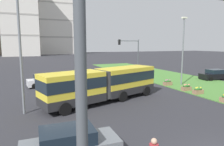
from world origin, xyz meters
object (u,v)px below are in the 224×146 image
at_px(traffic_light_far_right, 132,52).
at_px(apartment_tower_centre, 55,14).
at_px(articulated_bus, 104,84).
at_px(car_grey_wagon, 70,146).
at_px(car_white_van, 45,80).
at_px(streetlight_left, 20,45).
at_px(car_black_sedan, 215,75).
at_px(flower_planter_4, 186,88).
at_px(streetlight_median, 183,48).
at_px(flower_planter_3, 198,91).
at_px(flower_planter_5, 168,83).
at_px(traffic_light_near_left, 151,108).
at_px(apartment_tower_westcentre, 20,17).

relative_size(traffic_light_far_right, apartment_tower_centre, 0.14).
bearing_deg(articulated_bus, car_grey_wagon, -119.57).
xyz_separation_m(car_white_van, car_grey_wagon, (-0.50, -18.00, 0.00)).
bearing_deg(car_white_van, articulated_bus, -64.74).
bearing_deg(streetlight_left, articulated_bus, 6.97).
distance_m(car_black_sedan, flower_planter_4, 10.33).
relative_size(car_white_van, streetlight_left, 0.48).
relative_size(car_white_van, streetlight_median, 0.52).
height_order(flower_planter_3, flower_planter_4, same).
distance_m(flower_planter_3, flower_planter_4, 1.70).
bearing_deg(flower_planter_4, streetlight_median, 57.10).
height_order(car_grey_wagon, flower_planter_3, car_grey_wagon).
bearing_deg(flower_planter_4, flower_planter_5, 90.00).
relative_size(flower_planter_5, traffic_light_near_left, 0.17).
bearing_deg(traffic_light_far_right, car_black_sedan, -28.71).
bearing_deg(car_black_sedan, apartment_tower_westcentre, 108.12).
relative_size(car_grey_wagon, streetlight_left, 0.47).
bearing_deg(flower_planter_4, car_black_sedan, 23.89).
bearing_deg(car_white_van, flower_planter_4, -32.39).
height_order(car_black_sedan, apartment_tower_westcentre, apartment_tower_westcentre).
bearing_deg(flower_planter_3, apartment_tower_centre, 89.98).
distance_m(apartment_tower_westcentre, apartment_tower_centre, 23.43).
xyz_separation_m(car_grey_wagon, apartment_tower_centre, (15.09, 111.62, 21.64)).
xyz_separation_m(traffic_light_near_left, apartment_tower_centre, (14.93, 117.65, 18.11)).
bearing_deg(flower_planter_4, car_grey_wagon, -149.82).
xyz_separation_m(articulated_bus, car_black_sedan, (19.59, 4.29, -0.90)).
xyz_separation_m(flower_planter_4, streetlight_left, (-17.02, -0.94, 4.82)).
distance_m(articulated_bus, apartment_tower_westcentre, 90.78).
bearing_deg(car_black_sedan, car_grey_wagon, -152.16).
height_order(car_grey_wagon, flower_planter_4, car_grey_wagon).
bearing_deg(traffic_light_far_right, streetlight_median, -64.51).
distance_m(car_white_van, flower_planter_5, 15.73).
height_order(car_white_van, apartment_tower_centre, apartment_tower_centre).
xyz_separation_m(flower_planter_4, apartment_tower_centre, (0.03, 102.86, 21.97)).
relative_size(car_grey_wagon, flower_planter_4, 4.06).
bearing_deg(flower_planter_5, flower_planter_4, -90.00).
distance_m(streetlight_left, apartment_tower_westcentre, 90.67).
relative_size(car_white_van, flower_planter_5, 4.16).
bearing_deg(streetlight_left, traffic_light_far_right, 35.82).
xyz_separation_m(flower_planter_4, traffic_light_far_right, (-1.57, 10.21, 3.72)).
xyz_separation_m(car_white_van, streetlight_median, (16.46, -6.30, 4.05)).
xyz_separation_m(flower_planter_5, streetlight_left, (-17.02, -4.26, 4.82)).
bearing_deg(traffic_light_near_left, flower_planter_4, 44.78).
xyz_separation_m(articulated_bus, apartment_tower_westcentre, (-8.08, 88.88, 16.65)).
distance_m(car_black_sedan, traffic_light_near_left, 31.06).
xyz_separation_m(car_grey_wagon, apartment_tower_westcentre, (-3.18, 97.53, 17.55)).
bearing_deg(car_white_van, flower_planter_3, -36.92).
height_order(car_white_van, car_grey_wagon, same).
height_order(car_black_sedan, flower_planter_4, car_black_sedan).
distance_m(car_white_van, car_grey_wagon, 18.00).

